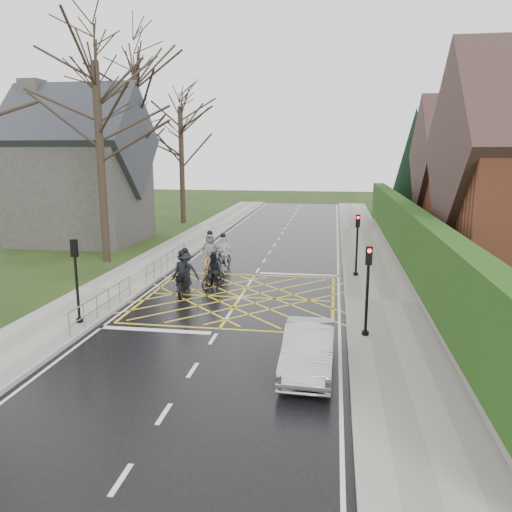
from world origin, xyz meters
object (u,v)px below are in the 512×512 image
(car, at_px, (309,349))
(cyclist_mid, at_px, (185,277))
(cyclist_lead, at_px, (210,256))
(cyclist_rear, at_px, (182,280))
(cyclist_front, at_px, (223,257))
(cyclist_back, at_px, (214,275))

(car, bearing_deg, cyclist_mid, 130.19)
(cyclist_lead, relative_size, car, 0.54)
(cyclist_rear, height_order, cyclist_mid, cyclist_mid)
(cyclist_lead, bearing_deg, cyclist_front, -16.02)
(cyclist_back, height_order, cyclist_front, cyclist_front)
(cyclist_lead, bearing_deg, cyclist_rear, -92.15)
(cyclist_lead, distance_m, car, 13.34)
(car, bearing_deg, cyclist_front, 114.55)
(cyclist_rear, relative_size, cyclist_front, 1.03)
(cyclist_back, bearing_deg, cyclist_rear, -109.75)
(cyclist_front, bearing_deg, cyclist_back, -72.37)
(cyclist_mid, relative_size, car, 0.55)
(cyclist_back, distance_m, car, 9.51)
(cyclist_mid, bearing_deg, cyclist_lead, 86.58)
(cyclist_front, bearing_deg, cyclist_rear, -87.54)
(cyclist_rear, distance_m, car, 9.17)
(car, bearing_deg, cyclist_back, 121.22)
(cyclist_rear, distance_m, cyclist_back, 1.68)
(cyclist_rear, height_order, cyclist_back, cyclist_rear)
(cyclist_rear, relative_size, car, 0.53)
(cyclist_mid, distance_m, cyclist_front, 4.68)
(cyclist_mid, relative_size, cyclist_lead, 1.01)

